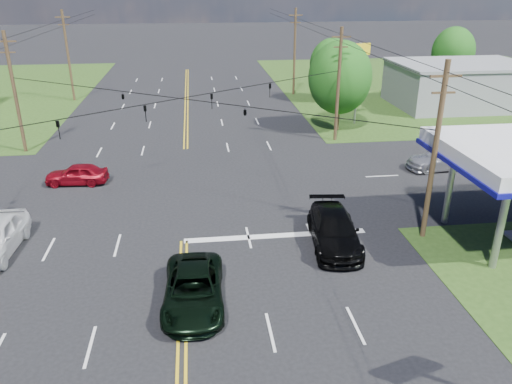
{
  "coord_description": "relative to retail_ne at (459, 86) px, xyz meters",
  "views": [
    {
      "loc": [
        0.94,
        -19.92,
        12.97
      ],
      "look_at": [
        4.16,
        6.0,
        1.83
      ],
      "focal_mm": 35.0,
      "sensor_mm": 36.0,
      "label": 1
    }
  ],
  "objects": [
    {
      "name": "tree_right_a",
      "position": [
        -16.0,
        -8.0,
        2.67
      ],
      "size": [
        5.7,
        5.7,
        8.18
      ],
      "color": "#3F311A",
      "rests_on": "ground"
    },
    {
      "name": "tree_far_r",
      "position": [
        4.0,
        10.0,
        2.34
      ],
      "size": [
        5.32,
        5.32,
        7.63
      ],
      "color": "#3F311A",
      "rests_on": "ground"
    },
    {
      "name": "pole_right_far",
      "position": [
        -17.0,
        8.0,
        2.97
      ],
      "size": [
        1.6,
        0.28,
        10.0
      ],
      "color": "#3F311A",
      "rests_on": "ground"
    },
    {
      "name": "sedan_far",
      "position": [
        -11.04,
        -19.0,
        -1.41
      ],
      "size": [
        5.6,
        2.69,
        1.57
      ],
      "primitive_type": "imported",
      "rotation": [
        0.0,
        0.0,
        -1.48
      ],
      "color": "#B5B5BA",
      "rests_on": "ground"
    },
    {
      "name": "retail_ne",
      "position": [
        0.0,
        0.0,
        0.0
      ],
      "size": [
        14.0,
        10.0,
        4.4
      ],
      "primitive_type": "cube",
      "color": "gray",
      "rests_on": "ground"
    },
    {
      "name": "suv_black",
      "position": [
        -22.11,
        -29.29,
        -1.35
      ],
      "size": [
        2.97,
        6.07,
        1.7
      ],
      "primitive_type": "imported",
      "rotation": [
        0.0,
        0.0,
        -0.1
      ],
      "color": "black",
      "rests_on": "ground"
    },
    {
      "name": "pole_left_far",
      "position": [
        -43.0,
        8.0,
        2.97
      ],
      "size": [
        1.6,
        0.28,
        10.0
      ],
      "color": "#3F311A",
      "rests_on": "ground"
    },
    {
      "name": "grass_ne",
      "position": [
        5.0,
        12.0,
        -2.2
      ],
      "size": [
        46.0,
        48.0,
        0.03
      ],
      "primitive_type": "cube",
      "color": "#254215",
      "rests_on": "ground"
    },
    {
      "name": "span_wire_signals",
      "position": [
        -30.0,
        -20.0,
        3.8
      ],
      "size": [
        26.0,
        18.0,
        1.13
      ],
      "color": "black",
      "rests_on": "ground"
    },
    {
      "name": "power_lines",
      "position": [
        -30.0,
        -22.0,
        6.4
      ],
      "size": [
        26.04,
        100.0,
        0.64
      ],
      "color": "black",
      "rests_on": "ground"
    },
    {
      "name": "ground",
      "position": [
        -30.0,
        -20.0,
        -2.2
      ],
      "size": [
        280.0,
        280.0,
        0.0
      ],
      "primitive_type": "plane",
      "color": "black",
      "rests_on": "ground"
    },
    {
      "name": "pole_se",
      "position": [
        -17.0,
        -29.0,
        2.72
      ],
      "size": [
        1.6,
        0.28,
        9.5
      ],
      "color": "#3F311A",
      "rests_on": "ground"
    },
    {
      "name": "polesign_ne",
      "position": [
        -13.68,
        -5.99,
        3.7
      ],
      "size": [
        2.1,
        0.76,
        7.65
      ],
      "color": "#A5A5AA",
      "rests_on": "ground"
    },
    {
      "name": "pole_ne",
      "position": [
        -17.0,
        -11.0,
        2.72
      ],
      "size": [
        1.6,
        0.28,
        9.5
      ],
      "color": "#3F311A",
      "rests_on": "ground"
    },
    {
      "name": "tree_right_b",
      "position": [
        -13.5,
        4.0,
        2.02
      ],
      "size": [
        4.94,
        4.94,
        7.09
      ],
      "color": "#3F311A",
      "rests_on": "ground"
    },
    {
      "name": "pole_nw",
      "position": [
        -43.0,
        -11.0,
        2.72
      ],
      "size": [
        1.6,
        0.28,
        9.5
      ],
      "color": "#3F311A",
      "rests_on": "ground"
    },
    {
      "name": "stop_bar",
      "position": [
        -25.0,
        -28.0,
        -2.2
      ],
      "size": [
        10.0,
        0.5,
        0.02
      ],
      "primitive_type": "cube",
      "color": "silver",
      "rests_on": "ground"
    },
    {
      "name": "sedan_red",
      "position": [
        -37.33,
        -18.77,
        -1.49
      ],
      "size": [
        4.25,
        1.93,
        1.42
      ],
      "primitive_type": "imported",
      "rotation": [
        0.0,
        0.0,
        -1.63
      ],
      "color": "maroon",
      "rests_on": "ground"
    },
    {
      "name": "pickup_dkgreen",
      "position": [
        -29.5,
        -33.73,
        -1.44
      ],
      "size": [
        2.74,
        5.59,
        1.53
      ],
      "primitive_type": "imported",
      "rotation": [
        0.0,
        0.0,
        -0.04
      ],
      "color": "black",
      "rests_on": "ground"
    }
  ]
}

